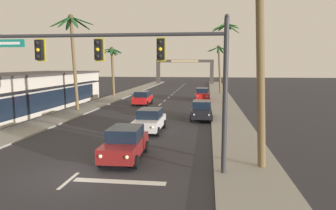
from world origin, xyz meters
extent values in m
plane|color=#2D2D33|center=(0.00, 0.00, 0.00)|extent=(220.00, 220.00, 0.00)
cube|color=gray|center=(7.80, 20.00, 0.07)|extent=(3.20, 110.00, 0.14)
cube|color=gray|center=(-7.80, 20.00, 0.07)|extent=(3.20, 110.00, 0.14)
cube|color=silver|center=(0.00, -0.76, 0.00)|extent=(0.16, 2.00, 0.01)
cube|color=silver|center=(0.00, 3.55, 0.00)|extent=(0.16, 2.00, 0.01)
cube|color=silver|center=(0.00, 7.86, 0.00)|extent=(0.16, 2.00, 0.01)
cube|color=silver|center=(0.00, 12.17, 0.00)|extent=(0.16, 2.00, 0.01)
cube|color=silver|center=(0.00, 16.48, 0.00)|extent=(0.16, 2.00, 0.01)
cube|color=silver|center=(0.00, 20.79, 0.00)|extent=(0.16, 2.00, 0.01)
cube|color=silver|center=(0.00, 25.10, 0.00)|extent=(0.16, 2.00, 0.01)
cube|color=silver|center=(0.00, 29.41, 0.00)|extent=(0.16, 2.00, 0.01)
cube|color=silver|center=(0.00, 33.72, 0.00)|extent=(0.16, 2.00, 0.01)
cube|color=silver|center=(0.00, 38.03, 0.00)|extent=(0.16, 2.00, 0.01)
cube|color=silver|center=(0.00, 42.34, 0.00)|extent=(0.16, 2.00, 0.01)
cube|color=silver|center=(0.00, 46.65, 0.00)|extent=(0.16, 2.00, 0.01)
cube|color=silver|center=(0.00, 50.96, 0.00)|extent=(0.16, 2.00, 0.01)
cube|color=silver|center=(0.00, 55.27, 0.00)|extent=(0.16, 2.00, 0.01)
cube|color=silver|center=(0.00, 59.58, 0.00)|extent=(0.16, 2.00, 0.01)
cube|color=silver|center=(0.00, 63.89, 0.00)|extent=(0.16, 2.00, 0.01)
cube|color=silver|center=(0.00, 68.20, 0.00)|extent=(0.16, 2.00, 0.01)
cube|color=silver|center=(2.20, -0.60, 0.00)|extent=(4.00, 0.44, 0.01)
cylinder|color=#2D2D33|center=(6.62, 0.73, 3.45)|extent=(0.22, 0.22, 6.90)
cylinder|color=#2D2D33|center=(0.97, 0.73, 6.25)|extent=(11.29, 0.16, 0.16)
sphere|color=#2D2D33|center=(6.62, 0.73, 6.96)|extent=(0.20, 0.20, 0.20)
cube|color=black|center=(3.79, 0.71, 5.61)|extent=(0.32, 0.26, 0.92)
sphere|color=black|center=(3.79, 0.57, 5.91)|extent=(0.17, 0.17, 0.17)
sphere|color=yellow|center=(3.79, 0.57, 5.61)|extent=(0.17, 0.17, 0.17)
sphere|color=black|center=(3.79, 0.57, 5.31)|extent=(0.17, 0.17, 0.17)
cube|color=yellow|center=(3.79, 0.88, 5.61)|extent=(0.42, 0.03, 1.04)
cube|color=black|center=(0.97, 0.71, 5.61)|extent=(0.32, 0.26, 0.92)
sphere|color=black|center=(0.97, 0.57, 5.91)|extent=(0.17, 0.17, 0.17)
sphere|color=yellow|center=(0.97, 0.57, 5.61)|extent=(0.17, 0.17, 0.17)
sphere|color=black|center=(0.97, 0.57, 5.31)|extent=(0.17, 0.17, 0.17)
cube|color=yellow|center=(0.97, 0.88, 5.61)|extent=(0.42, 0.03, 1.04)
cube|color=black|center=(-1.85, 0.71, 5.61)|extent=(0.32, 0.26, 0.92)
sphere|color=black|center=(-1.85, 0.57, 5.91)|extent=(0.17, 0.17, 0.17)
sphere|color=yellow|center=(-1.85, 0.57, 5.61)|extent=(0.17, 0.17, 0.17)
sphere|color=black|center=(-1.85, 0.57, 5.31)|extent=(0.17, 0.17, 0.17)
cube|color=yellow|center=(-1.85, 0.88, 5.61)|extent=(0.42, 0.03, 1.04)
cube|color=#147A6B|center=(-3.68, 0.73, 5.93)|extent=(2.20, 0.05, 0.36)
cube|color=white|center=(-3.68, 0.70, 5.93)|extent=(1.76, 0.01, 0.12)
cube|color=maroon|center=(1.59, 2.59, 0.68)|extent=(1.85, 4.33, 0.72)
cube|color=black|center=(1.59, 2.74, 1.36)|extent=(1.64, 2.23, 0.64)
cylinder|color=black|center=(2.48, 1.19, 0.32)|extent=(0.23, 0.64, 0.64)
cylinder|color=black|center=(0.76, 1.16, 0.32)|extent=(0.23, 0.64, 0.64)
cylinder|color=black|center=(2.43, 4.03, 0.32)|extent=(0.23, 0.64, 0.64)
cylinder|color=black|center=(0.70, 3.99, 0.32)|extent=(0.23, 0.64, 0.64)
sphere|color=#F9EFC6|center=(2.26, 0.44, 0.76)|extent=(0.18, 0.18, 0.18)
sphere|color=#F9EFC6|center=(1.02, 0.41, 0.76)|extent=(0.18, 0.18, 0.18)
cube|color=red|center=(2.21, 4.77, 0.78)|extent=(0.24, 0.06, 0.20)
cube|color=red|center=(0.89, 4.74, 0.78)|extent=(0.24, 0.06, 0.20)
cube|color=silver|center=(1.63, 9.46, 0.68)|extent=(1.84, 4.33, 0.72)
cube|color=black|center=(1.63, 9.61, 1.36)|extent=(1.64, 2.23, 0.64)
cylinder|color=black|center=(2.47, 8.02, 0.32)|extent=(0.23, 0.64, 0.64)
cylinder|color=black|center=(0.74, 8.06, 0.32)|extent=(0.23, 0.64, 0.64)
cylinder|color=black|center=(2.52, 10.86, 0.32)|extent=(0.23, 0.64, 0.64)
cylinder|color=black|center=(0.79, 10.89, 0.32)|extent=(0.23, 0.64, 0.64)
sphere|color=#F9EFC6|center=(2.21, 7.28, 0.76)|extent=(0.18, 0.18, 0.18)
sphere|color=#F9EFC6|center=(0.97, 7.30, 0.76)|extent=(0.18, 0.18, 0.18)
cube|color=red|center=(2.33, 11.61, 0.78)|extent=(0.24, 0.06, 0.20)
cube|color=red|center=(1.01, 11.63, 0.78)|extent=(0.24, 0.06, 0.20)
cube|color=red|center=(-2.10, 24.69, 0.68)|extent=(1.84, 4.33, 0.72)
cube|color=black|center=(-2.10, 24.54, 1.36)|extent=(1.64, 2.23, 0.64)
cylinder|color=black|center=(-2.94, 26.13, 0.32)|extent=(0.23, 0.64, 0.64)
cylinder|color=black|center=(-1.21, 26.09, 0.32)|extent=(0.23, 0.64, 0.64)
cylinder|color=black|center=(-2.99, 23.29, 0.32)|extent=(0.23, 0.64, 0.64)
cylinder|color=black|center=(-1.26, 23.26, 0.32)|extent=(0.23, 0.64, 0.64)
sphere|color=#B2B2AD|center=(-2.68, 26.87, 0.76)|extent=(0.18, 0.18, 0.18)
sphere|color=#B2B2AD|center=(-1.44, 26.85, 0.76)|extent=(0.18, 0.18, 0.18)
cube|color=red|center=(-2.80, 22.54, 0.78)|extent=(0.24, 0.06, 0.20)
cube|color=red|center=(-1.48, 22.52, 0.78)|extent=(0.24, 0.06, 0.20)
cube|color=red|center=(5.09, 30.71, 0.68)|extent=(1.78, 4.31, 0.72)
cube|color=black|center=(5.09, 30.86, 1.36)|extent=(1.61, 2.21, 0.64)
cylinder|color=black|center=(5.96, 29.30, 0.32)|extent=(0.22, 0.64, 0.64)
cylinder|color=black|center=(4.23, 29.29, 0.32)|extent=(0.22, 0.64, 0.64)
cylinder|color=black|center=(5.94, 32.13, 0.32)|extent=(0.22, 0.64, 0.64)
cylinder|color=black|center=(4.22, 32.12, 0.32)|extent=(0.22, 0.64, 0.64)
sphere|color=#B2B2AD|center=(5.72, 28.54, 0.76)|extent=(0.18, 0.18, 0.18)
sphere|color=#B2B2AD|center=(4.48, 28.54, 0.76)|extent=(0.18, 0.18, 0.18)
cube|color=red|center=(5.74, 32.87, 0.78)|extent=(0.24, 0.06, 0.20)
cube|color=red|center=(4.42, 32.87, 0.78)|extent=(0.24, 0.06, 0.20)
cube|color=black|center=(5.34, 15.16, 0.68)|extent=(1.79, 4.31, 0.72)
cube|color=black|center=(5.34, 15.31, 1.36)|extent=(1.61, 2.21, 0.64)
cylinder|color=black|center=(6.21, 13.74, 0.32)|extent=(0.22, 0.64, 0.64)
cylinder|color=black|center=(4.49, 13.73, 0.32)|extent=(0.22, 0.64, 0.64)
cylinder|color=black|center=(6.20, 16.58, 0.32)|extent=(0.22, 0.64, 0.64)
cylinder|color=black|center=(4.47, 16.57, 0.32)|extent=(0.22, 0.64, 0.64)
sphere|color=#B2B2AD|center=(5.98, 12.99, 0.76)|extent=(0.18, 0.18, 0.18)
sphere|color=#B2B2AD|center=(4.74, 12.98, 0.76)|extent=(0.18, 0.18, 0.18)
cube|color=red|center=(5.99, 17.32, 0.78)|extent=(0.24, 0.06, 0.20)
cube|color=red|center=(4.67, 17.31, 0.78)|extent=(0.24, 0.06, 0.20)
cylinder|color=brown|center=(-8.22, 18.89, 4.89)|extent=(0.73, 0.35, 9.78)
ellipsoid|color=#1E5123|center=(-7.26, 19.17, 9.46)|extent=(2.44, 0.96, 0.96)
ellipsoid|color=#1E5123|center=(-7.66, 19.68, 9.26)|extent=(1.84, 1.91, 1.35)
ellipsoid|color=#1E5123|center=(-8.58, 20.09, 9.57)|extent=(0.75, 2.50, 0.75)
ellipsoid|color=#1E5123|center=(-9.09, 19.76, 9.28)|extent=(1.71, 2.04, 1.31)
ellipsoid|color=#1E5123|center=(-9.56, 18.94, 9.39)|extent=(2.38, 0.50, 1.10)
ellipsoid|color=#1E5123|center=(-9.26, 18.19, 9.28)|extent=(2.01, 1.75, 1.32)
ellipsoid|color=#1E5123|center=(-8.64, 17.85, 9.21)|extent=(0.87, 2.23, 1.45)
ellipsoid|color=#1E5123|center=(-7.70, 18.11, 9.20)|extent=(1.77, 1.89, 1.47)
sphere|color=#4C4223|center=(-8.41, 18.89, 9.83)|extent=(0.60, 0.60, 0.60)
cylinder|color=brown|center=(-8.68, 33.91, 3.64)|extent=(0.56, 0.40, 7.29)
ellipsoid|color=#1E5123|center=(-7.89, 33.74, 7.03)|extent=(1.88, 0.74, 0.84)
ellipsoid|color=#1E5123|center=(-8.20, 34.58, 6.99)|extent=(1.47, 1.64, 0.92)
ellipsoid|color=#1E5123|center=(-8.69, 34.70, 6.85)|extent=(0.55, 1.70, 1.19)
ellipsoid|color=#1E5123|center=(-9.29, 34.65, 7.08)|extent=(1.41, 1.75, 0.74)
ellipsoid|color=#1E5123|center=(-9.69, 33.81, 7.15)|extent=(1.93, 0.59, 0.59)
ellipsoid|color=#1E5123|center=(-9.22, 33.20, 6.93)|extent=(1.30, 1.69, 1.03)
ellipsoid|color=#1E5123|center=(-8.59, 33.10, 6.89)|extent=(0.74, 1.77, 1.10)
ellipsoid|color=#1E5123|center=(-8.13, 33.41, 6.86)|extent=(1.57, 1.36, 1.16)
sphere|color=#4C4223|center=(-8.76, 33.91, 7.33)|extent=(0.60, 0.60, 0.60)
cylinder|color=brown|center=(8.25, 1.81, 4.77)|extent=(0.83, 0.37, 9.54)
cylinder|color=brown|center=(8.07, 26.99, 4.90)|extent=(0.68, 0.42, 9.80)
ellipsoid|color=#2D702D|center=(8.79, 27.09, 9.33)|extent=(1.81, 0.59, 1.25)
ellipsoid|color=#2D702D|center=(8.80, 27.50, 9.66)|extent=(1.95, 1.36, 0.60)
ellipsoid|color=#2D702D|center=(8.32, 27.91, 9.64)|extent=(1.13, 2.02, 0.64)
ellipsoid|color=#2D702D|center=(7.52, 27.86, 9.57)|extent=(1.23, 1.96, 0.78)
ellipsoid|color=#2D702D|center=(7.12, 27.44, 9.48)|extent=(1.89, 1.26, 0.95)
ellipsoid|color=#2D702D|center=(7.14, 26.50, 9.50)|extent=(1.87, 1.36, 0.90)
ellipsoid|color=#2D702D|center=(7.60, 26.06, 9.68)|extent=(1.08, 2.04, 0.55)
ellipsoid|color=#2D702D|center=(7.91, 26.15, 9.32)|extent=(0.47, 1.79, 1.25)
ellipsoid|color=#2D702D|center=(8.60, 26.24, 9.66)|extent=(1.63, 1.79, 0.59)
sphere|color=#4C4223|center=(7.94, 26.99, 9.84)|extent=(0.60, 0.60, 0.60)
cylinder|color=brown|center=(7.75, 39.58, 3.85)|extent=(0.76, 0.33, 7.71)
ellipsoid|color=#1E5123|center=(8.44, 39.43, 7.30)|extent=(1.95, 0.72, 1.13)
ellipsoid|color=#1E5123|center=(7.96, 40.40, 7.30)|extent=(1.23, 1.88, 1.13)
ellipsoid|color=#1E5123|center=(7.47, 40.50, 7.30)|extent=(0.53, 1.93, 1.13)
ellipsoid|color=#1E5123|center=(6.73, 40.16, 7.44)|extent=(1.87, 1.50, 0.86)
ellipsoid|color=#1E5123|center=(6.59, 39.37, 7.41)|extent=(2.03, 0.83, 0.92)
ellipsoid|color=#1E5123|center=(7.44, 38.68, 7.28)|extent=(0.59, 1.92, 1.17)
ellipsoid|color=#1E5123|center=(8.16, 38.80, 7.50)|extent=(1.58, 1.86, 0.74)
sphere|color=#4C4223|center=(7.53, 39.58, 7.76)|extent=(0.60, 0.60, 0.60)
cube|color=beige|center=(-13.86, 17.95, 1.90)|extent=(7.75, 26.34, 3.79)
cube|color=#3D3838|center=(-13.86, 17.95, 3.91)|extent=(7.98, 26.61, 0.24)
cube|color=black|center=(-9.53, 17.95, 2.65)|extent=(1.00, 22.39, 0.12)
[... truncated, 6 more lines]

